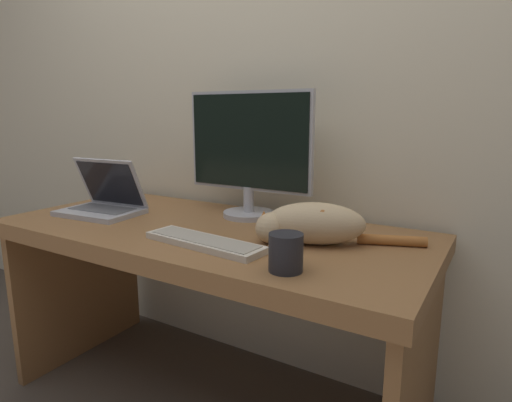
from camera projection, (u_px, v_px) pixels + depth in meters
wall_back at (265, 64)px, 1.75m from camera, size 6.40×0.06×2.60m
desk at (208, 264)px, 1.55m from camera, size 1.55×0.70×0.71m
monitor at (249, 152)px, 1.63m from camera, size 0.53×0.20×0.48m
laptop at (104, 203)px, 1.72m from camera, size 0.33×0.24×0.22m
external_keyboard at (204, 242)px, 1.31m from camera, size 0.42×0.15×0.02m
cat at (312, 223)px, 1.32m from camera, size 0.48×0.28×0.13m
coffee_mug at (286, 252)px, 1.09m from camera, size 0.09×0.09×0.10m
small_toy at (334, 219)px, 1.53m from camera, size 0.05×0.05×0.05m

